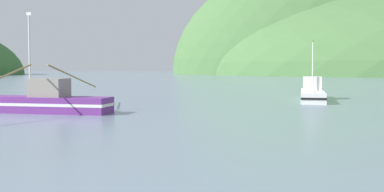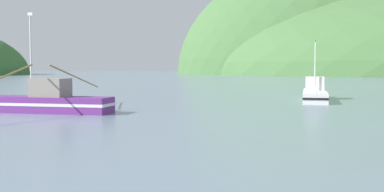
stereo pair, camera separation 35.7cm
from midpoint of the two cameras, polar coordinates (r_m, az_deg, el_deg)
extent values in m
ellipsoid|color=#47703D|center=(215.17, 14.34, 2.43)|extent=(118.42, 94.73, 92.43)
ellipsoid|color=#47703D|center=(246.20, 18.85, 2.46)|extent=(122.11, 97.69, 53.13)
cube|color=#6B2D84|center=(36.79, -16.31, -0.92)|extent=(10.26, 3.48, 1.11)
cube|color=white|center=(36.79, -16.31, -0.84)|extent=(10.36, 3.52, 0.20)
cube|color=gray|center=(36.37, -15.35, 0.92)|extent=(2.57, 2.16, 1.27)
cylinder|color=silver|center=(37.08, -17.40, 4.29)|extent=(0.12, 0.12, 5.61)
cube|color=white|center=(37.25, -17.48, 8.79)|extent=(0.36, 0.07, 0.20)
cylinder|color=#997F4C|center=(41.36, -12.71, 2.11)|extent=(1.13, 8.25, 2.03)
cube|color=white|center=(49.18, 13.84, 0.05)|extent=(3.37, 11.53, 0.90)
cube|color=black|center=(49.18, 13.84, 0.10)|extent=(3.41, 11.65, 0.16)
cone|color=white|center=(43.92, 13.96, 0.70)|extent=(0.22, 0.22, 0.70)
cube|color=silver|center=(50.92, 13.82, 1.40)|extent=(2.02, 2.69, 1.30)
cylinder|color=silver|center=(49.34, 13.88, 3.24)|extent=(0.12, 0.12, 4.58)
cube|color=black|center=(49.39, 13.92, 6.03)|extent=(0.07, 0.36, 0.20)
camera|label=1|loc=(0.18, -89.67, 0.02)|focal=47.45mm
camera|label=2|loc=(0.18, 90.33, -0.02)|focal=47.45mm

